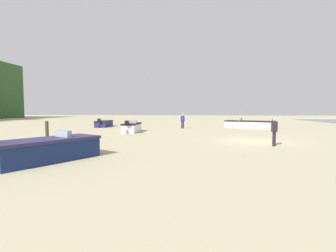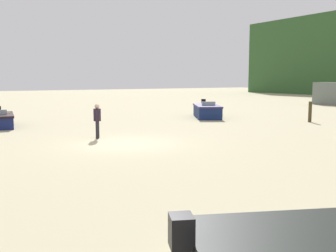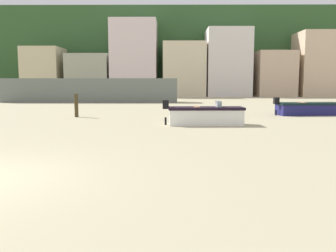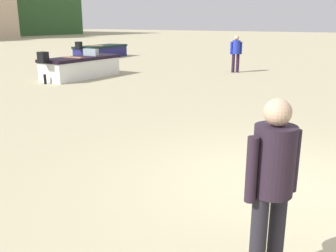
{
  "view_description": "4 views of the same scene",
  "coord_description": "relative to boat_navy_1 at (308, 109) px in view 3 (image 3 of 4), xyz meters",
  "views": [
    {
      "loc": [
        -16.07,
        4.14,
        2.04
      ],
      "look_at": [
        -0.24,
        5.8,
        0.99
      ],
      "focal_mm": 25.66,
      "sensor_mm": 36.0,
      "label": 1
    },
    {
      "loc": [
        15.08,
        -7.18,
        2.78
      ],
      "look_at": [
        -0.31,
        2.42,
        0.57
      ],
      "focal_mm": 41.58,
      "sensor_mm": 36.0,
      "label": 2
    },
    {
      "loc": [
        4.19,
        -6.99,
        1.94
      ],
      "look_at": [
        4.11,
        4.98,
        0.52
      ],
      "focal_mm": 38.84,
      "sensor_mm": 36.0,
      "label": 3
    },
    {
      "loc": [
        -4.74,
        -1.27,
        2.19
      ],
      "look_at": [
        0.36,
        2.09,
        0.46
      ],
      "focal_mm": 39.56,
      "sensor_mm": 36.0,
      "label": 4
    }
  ],
  "objects": [
    {
      "name": "headland_hill",
      "position": [
        -12.58,
        50.87,
        6.51
      ],
      "size": [
        90.0,
        32.0,
        13.8
      ],
      "primitive_type": "cube",
      "color": "#2F552A",
      "rests_on": "ground"
    },
    {
      "name": "harbor_pier",
      "position": [
        -16.53,
        14.87,
        0.81
      ],
      "size": [
        17.59,
        2.4,
        2.4
      ],
      "primitive_type": "cube",
      "color": "slate",
      "rests_on": "ground"
    },
    {
      "name": "townhouse_far_left",
      "position": [
        -26.95,
        31.81,
        3.14
      ],
      "size": [
        5.27,
        5.88,
        7.07
      ],
      "primitive_type": "cube",
      "color": "#C7BA91",
      "rests_on": "ground"
    },
    {
      "name": "townhouse_left",
      "position": [
        -20.3,
        31.6,
        2.65
      ],
      "size": [
        6.02,
        5.46,
        6.08
      ],
      "primitive_type": "cube",
      "color": "#9C9F88",
      "rests_on": "ground"
    },
    {
      "name": "townhouse_centre_left",
      "position": [
        -13.69,
        31.82,
        5.08
      ],
      "size": [
        6.57,
        5.91,
        10.94
      ],
      "primitive_type": "cube",
      "color": "silver",
      "rests_on": "ground"
    },
    {
      "name": "townhouse_centre",
      "position": [
        -6.41,
        31.48,
        3.49
      ],
      "size": [
        6.09,
        5.21,
        7.76
      ],
      "primitive_type": "cube",
      "color": "beige",
      "rests_on": "ground"
    },
    {
      "name": "townhouse_centre_right",
      "position": [
        -0.01,
        32.18,
        4.47
      ],
      "size": [
        6.26,
        6.62,
        9.72
      ],
      "primitive_type": "cube",
      "color": "silver",
      "rests_on": "ground"
    },
    {
      "name": "townhouse_right",
      "position": [
        6.78,
        32.12,
        2.86
      ],
      "size": [
        5.38,
        6.5,
        6.5
      ],
      "primitive_type": "cube",
      "color": "#CBAF91",
      "rests_on": "ground"
    },
    {
      "name": "townhouse_far_right",
      "position": [
        12.54,
        32.36,
        4.25
      ],
      "size": [
        4.79,
        6.97,
        9.28
      ],
      "primitive_type": "cube",
      "color": "#CFB493",
      "rests_on": "ground"
    },
    {
      "name": "boat_navy_1",
      "position": [
        0.0,
        0.0,
        0.0
      ],
      "size": [
        4.17,
        1.77,
        1.08
      ],
      "rotation": [
        0.0,
        0.0,
        4.81
      ],
      "color": "navy",
      "rests_on": "ground"
    },
    {
      "name": "boat_white_3",
      "position": [
        -6.77,
        -5.29,
        0.04
      ],
      "size": [
        3.76,
        1.32,
        1.15
      ],
      "rotation": [
        0.0,
        0.0,
        4.74
      ],
      "color": "white",
      "rests_on": "ground"
    },
    {
      "name": "mooring_post_near_water",
      "position": [
        -13.79,
        -1.38,
        0.27
      ],
      "size": [
        0.21,
        0.21,
        1.33
      ],
      "primitive_type": "cylinder",
      "color": "#40361E",
      "rests_on": "ground"
    }
  ]
}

